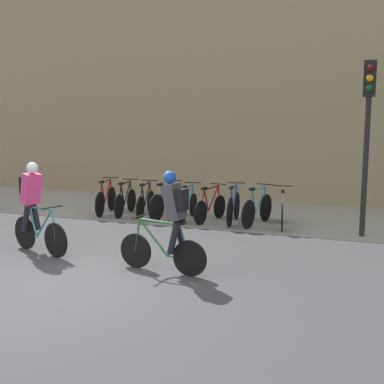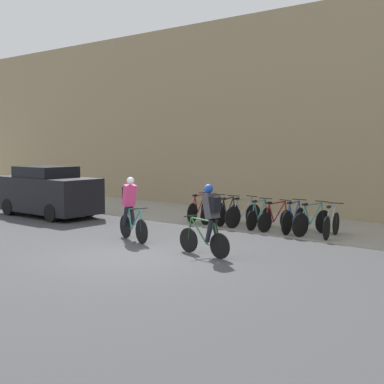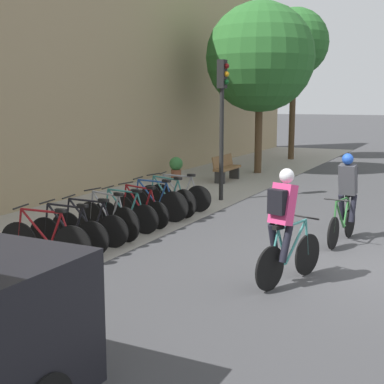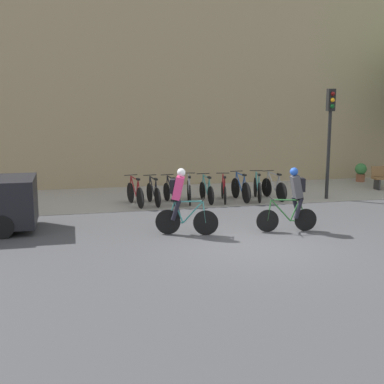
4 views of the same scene
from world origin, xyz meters
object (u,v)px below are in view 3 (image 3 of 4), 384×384
parked_bike_1 (68,233)px  bench (226,168)px  cyclist_grey (346,194)px  parked_bike_3 (108,219)px  parked_bike_6 (154,203)px  parked_bike_0 (45,240)px  parked_bike_7 (167,199)px  parked_bike_5 (140,209)px  parked_bike_8 (179,195)px  cyclist_pink (284,224)px  parked_bike_2 (89,226)px  potted_plant (176,167)px  parked_bike_4 (125,214)px  traffic_light_pole (222,104)px

parked_bike_1 → bench: bearing=5.6°
cyclist_grey → parked_bike_1: 5.37m
parked_bike_3 → parked_bike_6: size_ratio=0.98×
parked_bike_0 → parked_bike_7: size_ratio=0.98×
parked_bike_5 → parked_bike_8: (1.84, 0.00, 0.02)m
parked_bike_5 → bench: parked_bike_5 is taller
cyclist_pink → parked_bike_5: bearing=59.7°
parked_bike_2 → parked_bike_7: size_ratio=0.93×
parked_bike_3 → bench: bearing=6.4°
potted_plant → parked_bike_0: bearing=-164.4°
parked_bike_8 → bench: (5.23, 0.94, 0.07)m
cyclist_pink → parked_bike_3: cyclist_pink is taller
parked_bike_4 → parked_bike_5: (0.61, -0.00, -0.00)m
parked_bike_2 → traffic_light_pole: bearing=-3.7°
parked_bike_0 → parked_bike_5: (3.06, -0.00, -0.03)m
parked_bike_2 → bench: 8.96m
parked_bike_6 → bench: 6.53m
parked_bike_0 → parked_bike_8: size_ratio=1.02×
parked_bike_0 → bench: 10.18m
parked_bike_1 → potted_plant: 9.64m
parked_bike_6 → bench: parked_bike_6 is taller
cyclist_pink → parked_bike_1: size_ratio=1.10×
parked_bike_6 → parked_bike_5: bearing=-179.8°
cyclist_grey → parked_bike_0: size_ratio=1.04×
bench → traffic_light_pole: bearing=-159.1°
parked_bike_2 → parked_bike_3: bearing=0.1°
parked_bike_8 → parked_bike_5: bearing=-180.0°
parked_bike_1 → parked_bike_3: 1.22m
parked_bike_5 → potted_plant: 7.32m
parked_bike_8 → potted_plant: bearing=29.0°
parked_bike_5 → parked_bike_8: size_ratio=0.97×
parked_bike_5 → potted_plant: size_ratio=2.05×
parked_bike_5 → traffic_light_pole: size_ratio=0.42×
traffic_light_pole → potted_plant: 4.91m
parked_bike_4 → traffic_light_pole: size_ratio=0.41×
parked_bike_2 → parked_bike_7: bearing=0.0°
parked_bike_2 → parked_bike_5: (1.84, -0.00, -0.01)m
traffic_light_pole → parked_bike_2: bearing=176.3°
parked_bike_4 → bench: 7.74m
cyclist_grey → parked_bike_5: cyclist_grey is taller
parked_bike_2 → parked_bike_4: bearing=0.0°
parked_bike_8 → potted_plant: parked_bike_8 is taller
cyclist_pink → parked_bike_2: bearing=83.0°
parked_bike_0 → parked_bike_4: (2.45, -0.00, -0.02)m
parked_bike_5 → potted_plant: bearing=22.0°
parked_bike_4 → parked_bike_1: bearing=180.0°
parked_bike_7 → potted_plant: (5.57, 2.74, 0.02)m
bench → parked_bike_7: bearing=-170.9°
parked_bike_3 → potted_plant: 8.47m
parked_bike_2 → cyclist_grey: bearing=-59.3°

